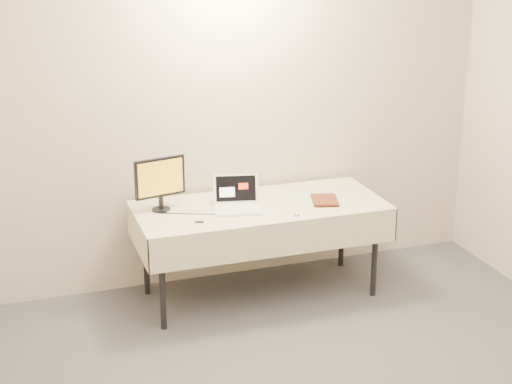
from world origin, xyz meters
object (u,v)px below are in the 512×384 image
object	(u,v)px
laptop	(237,201)
book	(312,186)
monitor	(160,180)
table	(260,212)

from	to	relation	value
laptop	book	distance (m)	0.58
book	monitor	bearing A→B (deg)	-173.51
laptop	book	xyz separation A→B (m)	(0.57, -0.06, 0.07)
book	laptop	bearing A→B (deg)	-169.63
monitor	book	xyz separation A→B (m)	(1.11, -0.19, -0.10)
table	monitor	bearing A→B (deg)	170.94
laptop	monitor	xyz separation A→B (m)	(-0.54, 0.13, 0.18)
monitor	book	distance (m)	1.13
book	table	bearing A→B (deg)	-174.59
laptop	monitor	size ratio (longest dim) A/B	0.99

